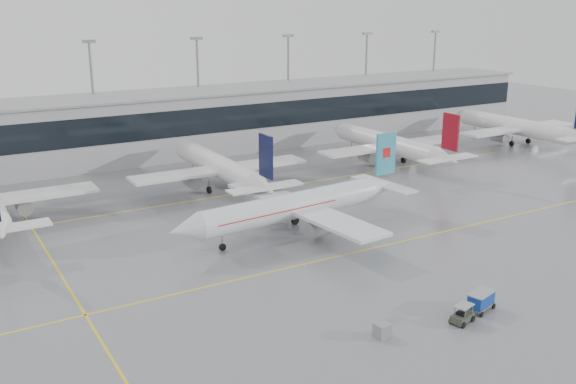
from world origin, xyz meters
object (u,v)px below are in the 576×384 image
baggage_cart (481,300)px  gse_unit (382,330)px  baggage_tug (462,317)px  air_canada_jet (299,205)px

baggage_cart → gse_unit: 11.79m
gse_unit → baggage_tug: bearing=-15.4°
air_canada_jet → baggage_tug: 29.74m
baggage_tug → gse_unit: (-8.29, 1.65, 0.05)m
baggage_cart → air_canada_jet: bearing=81.5°
air_canada_jet → gse_unit: bearing=68.3°
baggage_cart → gse_unit: size_ratio=2.60×
baggage_tug → baggage_cart: 3.64m
air_canada_jet → baggage_tug: (0.06, -29.58, -3.05)m
air_canada_jet → baggage_tug: size_ratio=10.01×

